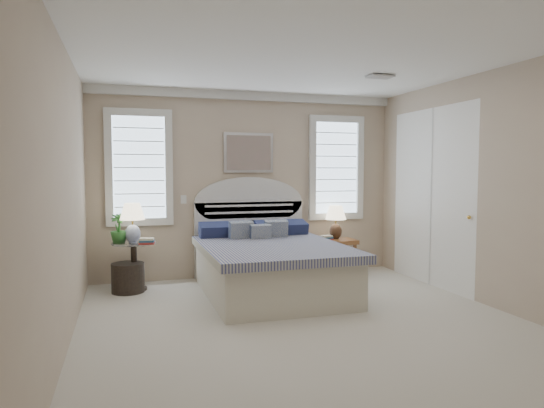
{
  "coord_description": "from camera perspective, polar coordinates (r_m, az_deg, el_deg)",
  "views": [
    {
      "loc": [
        -1.75,
        -4.44,
        1.56
      ],
      "look_at": [
        -0.09,
        1.0,
        1.17
      ],
      "focal_mm": 32.0,
      "sensor_mm": 36.0,
      "label": 1
    }
  ],
  "objects": [
    {
      "name": "window_right",
      "position": [
        7.6,
        7.53,
        4.23
      ],
      "size": [
        0.9,
        0.06,
        1.6
      ],
      "primitive_type": "cube",
      "color": "silver",
      "rests_on": "wall_back"
    },
    {
      "name": "wall_left",
      "position": [
        4.48,
        -23.38,
        0.92
      ],
      "size": [
        0.02,
        5.0,
        2.7
      ],
      "primitive_type": "cube",
      "color": "tan",
      "rests_on": "floor"
    },
    {
      "name": "floor",
      "position": [
        5.02,
        4.43,
        -14.16
      ],
      "size": [
        4.5,
        5.0,
        0.01
      ],
      "primitive_type": "cube",
      "color": "#BFB4A3",
      "rests_on": "ground"
    },
    {
      "name": "wall_back",
      "position": [
        7.16,
        -2.82,
        2.28
      ],
      "size": [
        4.5,
        0.02,
        2.7
      ],
      "primitive_type": "cube",
      "color": "tan",
      "rests_on": "floor"
    },
    {
      "name": "closet_door",
      "position": [
        6.91,
        18.22,
        0.78
      ],
      "size": [
        0.02,
        1.8,
        2.4
      ],
      "primitive_type": "cube",
      "color": "white",
      "rests_on": "floor"
    },
    {
      "name": "ceiling",
      "position": [
        4.91,
        4.61,
        17.37
      ],
      "size": [
        4.5,
        5.0,
        0.01
      ],
      "primitive_type": "cube",
      "color": "white",
      "rests_on": "wall_back"
    },
    {
      "name": "hvac_vent",
      "position": [
        6.12,
        12.59,
        14.42
      ],
      "size": [
        0.3,
        0.2,
        0.02
      ],
      "primitive_type": "cube",
      "color": "#B2B2B2",
      "rests_on": "ceiling"
    },
    {
      "name": "nightstand_right",
      "position": [
        7.36,
        7.8,
        -5.26
      ],
      "size": [
        0.5,
        0.4,
        0.53
      ],
      "color": "brown",
      "rests_on": "floor"
    },
    {
      "name": "crown_molding",
      "position": [
        7.2,
        -2.77,
        12.59
      ],
      "size": [
        4.5,
        0.08,
        0.12
      ],
      "primitive_type": "cube",
      "color": "silver",
      "rests_on": "wall_back"
    },
    {
      "name": "floor_pot",
      "position": [
        6.55,
        -16.58,
        -8.31
      ],
      "size": [
        0.43,
        0.43,
        0.38
      ],
      "primitive_type": "cylinder",
      "rotation": [
        0.0,
        0.0,
        -0.04
      ],
      "color": "black",
      "rests_on": "floor"
    },
    {
      "name": "switch_plate",
      "position": [
        6.98,
        -10.36,
        0.53
      ],
      "size": [
        0.08,
        0.01,
        0.12
      ],
      "primitive_type": "cube",
      "color": "silver",
      "rests_on": "wall_back"
    },
    {
      "name": "wall_right",
      "position": [
        5.98,
        25.04,
        1.57
      ],
      "size": [
        0.02,
        5.0,
        2.7
      ],
      "primitive_type": "cube",
      "color": "tan",
      "rests_on": "floor"
    },
    {
      "name": "lamp_left",
      "position": [
        6.49,
        -16.1,
        -1.63
      ],
      "size": [
        0.36,
        0.36,
        0.52
      ],
      "rotation": [
        0.0,
        0.0,
        0.13
      ],
      "color": "white",
      "rests_on": "side_table_left"
    },
    {
      "name": "potted_plant",
      "position": [
        6.52,
        -17.58,
        -2.76
      ],
      "size": [
        0.26,
        0.26,
        0.38
      ],
      "primitive_type": "imported",
      "rotation": [
        0.0,
        0.0,
        0.27
      ],
      "color": "#2C6E2C",
      "rests_on": "side_table_left"
    },
    {
      "name": "bed",
      "position": [
        6.26,
        -0.44,
        -6.85
      ],
      "size": [
        1.72,
        2.28,
        1.47
      ],
      "color": "silver",
      "rests_on": "floor"
    },
    {
      "name": "window_left",
      "position": [
        6.92,
        -15.35,
        4.15
      ],
      "size": [
        0.9,
        0.06,
        1.6
      ],
      "primitive_type": "cube",
      "color": "silver",
      "rests_on": "wall_back"
    },
    {
      "name": "painting",
      "position": [
        7.12,
        -2.75,
        6.05
      ],
      "size": [
        0.74,
        0.04,
        0.58
      ],
      "primitive_type": "cube",
      "color": "silver",
      "rests_on": "wall_back"
    },
    {
      "name": "books_left",
      "position": [
        6.34,
        -14.52,
        -4.27
      ],
      "size": [
        0.21,
        0.16,
        0.08
      ],
      "rotation": [
        0.0,
        0.0,
        -0.12
      ],
      "color": "#A22D28",
      "rests_on": "side_table_left"
    },
    {
      "name": "books_right",
      "position": [
        7.23,
        6.43,
        -3.98
      ],
      "size": [
        0.19,
        0.15,
        0.07
      ],
      "rotation": [
        0.0,
        0.0,
        0.17
      ],
      "color": "#A22D28",
      "rests_on": "nightstand_right"
    },
    {
      "name": "side_table_left",
      "position": [
        6.6,
        -15.93,
        -6.44
      ],
      "size": [
        0.56,
        0.56,
        0.63
      ],
      "color": "black",
      "rests_on": "floor"
    },
    {
      "name": "lamp_right",
      "position": [
        7.36,
        7.51,
        -1.68
      ],
      "size": [
        0.4,
        0.4,
        0.51
      ],
      "rotation": [
        0.0,
        0.0,
        -0.37
      ],
      "color": "black",
      "rests_on": "nightstand_right"
    }
  ]
}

